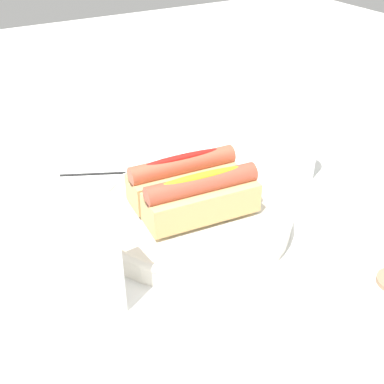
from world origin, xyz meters
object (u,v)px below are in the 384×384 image
serving_bowl (192,213)px  paper_towel_roll (379,338)px  water_glass (295,153)px  napkin_box (64,269)px  hotdog_back (202,197)px  hotdog_front (183,178)px  chopstick_near (128,172)px

serving_bowl → paper_towel_roll: paper_towel_roll is taller
water_glass → napkin_box: 0.43m
paper_towel_roll → water_glass: bearing=-119.7°
serving_bowl → hotdog_back: bearing=87.0°
hotdog_front → paper_towel_roll: paper_towel_roll is taller
paper_towel_roll → chopstick_near: paper_towel_roll is taller
serving_bowl → chopstick_near: (0.02, -0.17, -0.01)m
paper_towel_roll → hotdog_front: bearing=-88.1°
napkin_box → hotdog_back: bearing=-166.9°
chopstick_near → napkin_box: bearing=80.7°
paper_towel_roll → chopstick_near: bearing=-86.2°
hotdog_front → water_glass: size_ratio=1.70×
serving_bowl → water_glass: (-0.21, -0.04, 0.02)m
serving_bowl → hotdog_back: (0.00, 0.03, 0.04)m
serving_bowl → paper_towel_roll: bearing=92.3°
hotdog_front → napkin_box: size_ratio=1.02×
paper_towel_roll → hotdog_back: bearing=-87.2°
hotdog_back → water_glass: size_ratio=1.71×
water_glass → paper_towel_roll: size_ratio=0.67×
chopstick_near → hotdog_back: bearing=120.4°
hotdog_back → chopstick_near: bearing=-84.7°
napkin_box → chopstick_near: bearing=-128.9°
napkin_box → serving_bowl: bearing=-160.2°
paper_towel_roll → napkin_box: size_ratio=0.89×
hotdog_front → paper_towel_roll: 0.34m
water_glass → paper_towel_roll: 0.40m
water_glass → hotdog_front: bearing=2.3°
hotdog_front → napkin_box: 0.24m
chopstick_near → paper_towel_roll: bearing=119.0°
hotdog_front → napkin_box: (0.20, 0.12, 0.01)m
hotdog_front → paper_towel_roll: size_ratio=1.14×
hotdog_back → napkin_box: bearing=17.6°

